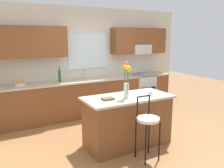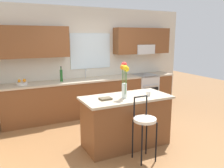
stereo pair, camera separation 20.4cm
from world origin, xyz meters
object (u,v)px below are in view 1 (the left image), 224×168
Objects in this scene: oven_range at (142,90)px; bar_stool_near at (148,122)px; flower_vase at (127,77)px; fruit_bowl_oranges at (20,84)px; kitchen_island at (128,121)px; bottle_olive_oil at (60,76)px; mug_ceramic at (150,93)px; cookbook at (108,99)px.

bar_stool_near reaches higher than oven_range.
flower_vase is 2.50m from fruit_bowl_oranges.
bottle_olive_oil is at bearing 109.75° from kitchen_island.
fruit_bowl_oranges is (-1.49, 1.98, -0.33)m from flower_vase.
mug_ceramic is at bearing -62.50° from bottle_olive_oil.
mug_ceramic reaches higher than oven_range.
bar_stool_near is 1.66× the size of flower_vase.
fruit_bowl_oranges is at bearing 180.00° from bottle_olive_oil.
cookbook is at bearing 171.35° from flower_vase.
bar_stool_near reaches higher than kitchen_island.
bar_stool_near is 0.68m from mug_ceramic.
oven_range is 0.88× the size of bar_stool_near.
fruit_bowl_oranges reaches higher than mug_ceramic.
mug_ceramic is 2.31m from bottle_olive_oil.
bar_stool_near is 2.88× the size of bottle_olive_oil.
kitchen_island is at bearing 2.64° from cookbook.
oven_range is at bearing 42.29° from cookbook.
mug_ceramic is at bearing -8.38° from flower_vase.
flower_vase reaches higher than bottle_olive_oil.
flower_vase reaches higher than mug_ceramic.
oven_range is at bearing 48.32° from kitchen_island.
kitchen_island is at bearing 90.00° from bar_stool_near.
kitchen_island is 2.11m from bottle_olive_oil.
bar_stool_near is at bearing -54.08° from cookbook.
cookbook is at bearing -82.03° from bottle_olive_oil.
fruit_bowl_oranges is 0.89m from bottle_olive_oil.
kitchen_island is 7.99× the size of cookbook.
bar_stool_near is at bearing -57.92° from fruit_bowl_oranges.
fruit_bowl_oranges is (-1.15, 1.93, 0.03)m from cookbook.
kitchen_island is at bearing -50.60° from fruit_bowl_oranges.
flower_vase reaches higher than oven_range.
mug_ceramic is 0.80m from cookbook.
cookbook is at bearing -137.71° from oven_range.
flower_vase is at bearing -137.69° from kitchen_island.
oven_range is 2.44m from bottle_olive_oil.
fruit_bowl_oranges is at bearing 133.58° from mug_ceramic.
bar_stool_near is 0.84m from flower_vase.
cookbook is (-0.34, 0.05, -0.35)m from flower_vase.
kitchen_island is 0.83m from flower_vase.
flower_vase is (-0.08, -0.07, 0.83)m from kitchen_island.
cookbook is (-0.42, 0.57, 0.30)m from bar_stool_near.
kitchen_island is 4.42× the size of bottle_olive_oil.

